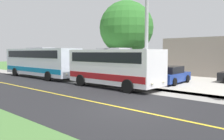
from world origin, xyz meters
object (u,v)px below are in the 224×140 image
at_px(street_light_pole, 146,29).
at_px(tree_curbside, 126,28).
at_px(parked_car_near, 171,75).
at_px(shuttle_bus_front, 114,66).
at_px(transit_bus_rear, 41,61).

height_order(street_light_pole, tree_curbside, street_light_pole).
bearing_deg(parked_car_near, tree_curbside, -56.64).
relative_size(shuttle_bus_front, parked_car_near, 1.68).
xyz_separation_m(transit_bus_rear, parked_car_near, (-4.99, 12.13, -1.01)).
xyz_separation_m(street_light_pole, parked_car_near, (-4.59, -0.60, -3.49)).
bearing_deg(transit_bus_rear, shuttle_bus_front, 90.30).
distance_m(shuttle_bus_front, transit_bus_rear, 10.18).
bearing_deg(street_light_pole, transit_bus_rear, -88.21).
height_order(parked_car_near, tree_curbside, tree_curbside).
relative_size(shuttle_bus_front, transit_bus_rear, 0.71).
bearing_deg(tree_curbside, street_light_pole, 55.92).
height_order(transit_bus_rear, street_light_pole, street_light_pole).
xyz_separation_m(transit_bus_rear, tree_curbside, (-2.93, 8.99, 2.99)).
height_order(transit_bus_rear, parked_car_near, transit_bus_rear).
height_order(shuttle_bus_front, parked_car_near, shuttle_bus_front).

